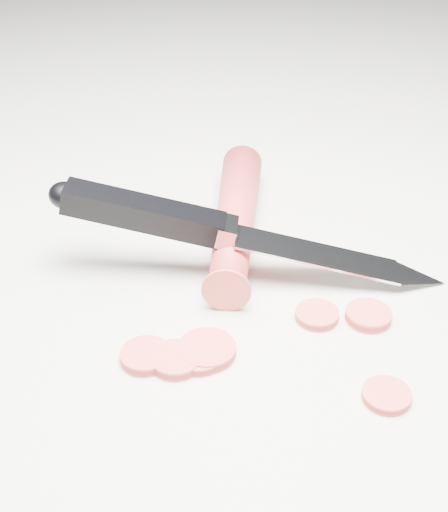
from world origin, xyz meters
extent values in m
plane|color=silver|center=(0.00, 0.00, 0.00)|extent=(2.40, 2.40, 0.00)
cylinder|color=red|center=(0.00, 0.07, 0.02)|extent=(0.08, 0.19, 0.03)
cylinder|color=#E3443A|center=(-0.09, -0.06, 0.00)|extent=(0.03, 0.03, 0.01)
cylinder|color=#E3443A|center=(-0.07, -0.06, 0.00)|extent=(0.03, 0.03, 0.01)
cylinder|color=#E3443A|center=(-0.05, -0.06, 0.00)|extent=(0.04, 0.04, 0.01)
cylinder|color=#E3443A|center=(0.03, -0.04, 0.00)|extent=(0.03, 0.03, 0.01)
cylinder|color=#E3443A|center=(0.06, -0.05, 0.00)|extent=(0.03, 0.03, 0.01)
cylinder|color=#E3443A|center=(-0.05, -0.06, 0.00)|extent=(0.03, 0.03, 0.01)
cylinder|color=#E3443A|center=(0.05, -0.12, 0.00)|extent=(0.03, 0.03, 0.01)
camera|label=1|loc=(-0.11, -0.39, 0.31)|focal=50.00mm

